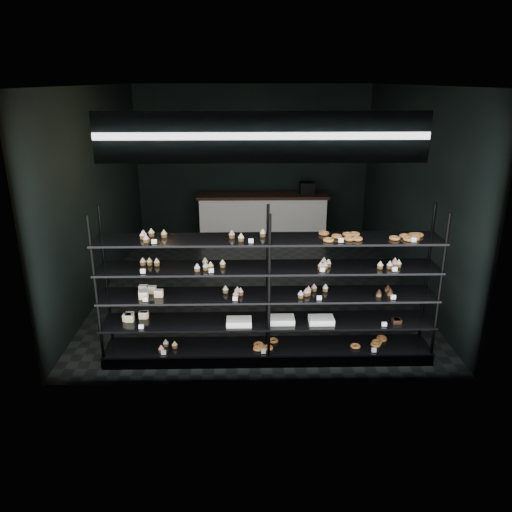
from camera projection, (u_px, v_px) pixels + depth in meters
room at (256, 190)px, 8.01m from camera, size 5.01×6.01×3.20m
display_shelf at (266, 312)px, 6.03m from camera, size 4.00×0.50×1.91m
signage at (262, 137)px, 4.87m from camera, size 3.30×0.05×0.50m
pendant_lamp at (158, 144)px, 6.77m from camera, size 0.30×0.30×0.88m
service_counter at (263, 216)px, 10.74m from camera, size 2.77×0.65×1.23m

